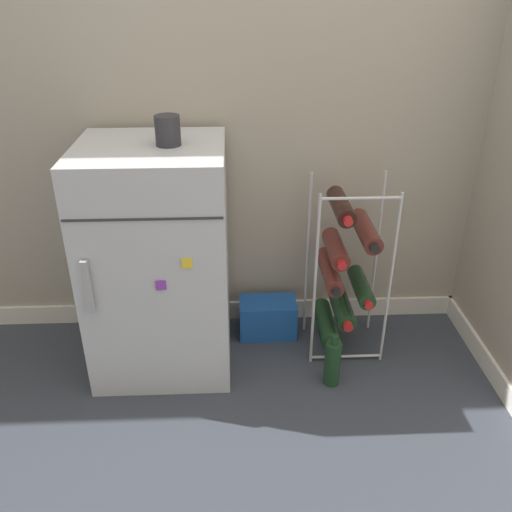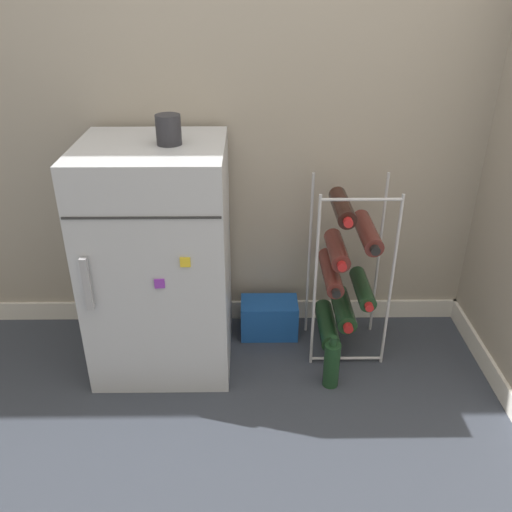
{
  "view_description": "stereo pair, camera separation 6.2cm",
  "coord_description": "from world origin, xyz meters",
  "px_view_note": "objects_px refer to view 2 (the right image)",
  "views": [
    {
      "loc": [
        -0.0,
        -1.53,
        1.48
      ],
      "look_at": [
        0.08,
        0.38,
        0.47
      ],
      "focal_mm": 38.0,
      "sensor_mm": 36.0,
      "label": 1
    },
    {
      "loc": [
        0.06,
        -1.53,
        1.48
      ],
      "look_at": [
        0.08,
        0.38,
        0.47
      ],
      "focal_mm": 38.0,
      "sensor_mm": 36.0,
      "label": 2
    }
  ],
  "objects_px": {
    "mini_fridge": "(160,259)",
    "fridge_top_cup": "(169,130)",
    "wine_rack": "(344,274)",
    "soda_box": "(269,318)",
    "loose_bottle_floor": "(332,364)"
  },
  "relations": [
    {
      "from": "mini_fridge",
      "to": "fridge_top_cup",
      "type": "height_order",
      "value": "fridge_top_cup"
    },
    {
      "from": "mini_fridge",
      "to": "fridge_top_cup",
      "type": "xyz_separation_m",
      "value": [
        0.07,
        0.0,
        0.52
      ]
    },
    {
      "from": "mini_fridge",
      "to": "wine_rack",
      "type": "height_order",
      "value": "mini_fridge"
    },
    {
      "from": "wine_rack",
      "to": "fridge_top_cup",
      "type": "xyz_separation_m",
      "value": [
        -0.67,
        -0.04,
        0.61
      ]
    },
    {
      "from": "soda_box",
      "to": "loose_bottle_floor",
      "type": "xyz_separation_m",
      "value": [
        0.24,
        -0.35,
        0.02
      ]
    },
    {
      "from": "mini_fridge",
      "to": "soda_box",
      "type": "height_order",
      "value": "mini_fridge"
    },
    {
      "from": "soda_box",
      "to": "fridge_top_cup",
      "type": "bearing_deg",
      "value": -158.73
    },
    {
      "from": "soda_box",
      "to": "fridge_top_cup",
      "type": "relative_size",
      "value": 2.42
    },
    {
      "from": "soda_box",
      "to": "fridge_top_cup",
      "type": "xyz_separation_m",
      "value": [
        -0.37,
        -0.14,
        0.9
      ]
    },
    {
      "from": "wine_rack",
      "to": "fridge_top_cup",
      "type": "distance_m",
      "value": 0.91
    },
    {
      "from": "wine_rack",
      "to": "loose_bottle_floor",
      "type": "distance_m",
      "value": 0.37
    },
    {
      "from": "mini_fridge",
      "to": "fridge_top_cup",
      "type": "bearing_deg",
      "value": 0.88
    },
    {
      "from": "fridge_top_cup",
      "to": "loose_bottle_floor",
      "type": "distance_m",
      "value": 1.09
    },
    {
      "from": "fridge_top_cup",
      "to": "soda_box",
      "type": "bearing_deg",
      "value": 21.27
    },
    {
      "from": "fridge_top_cup",
      "to": "loose_bottle_floor",
      "type": "relative_size",
      "value": 0.45
    }
  ]
}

